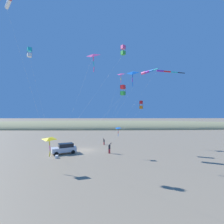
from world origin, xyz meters
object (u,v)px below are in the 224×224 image
person_adult_flyer (109,148)px  kite_box_red_high_left (141,105)px  kite_box_striped_overhead (29,53)px  kite_delta_checkered_midright (49,139)px  person_child_green_jacket (104,141)px  kite_delta_long_streamer_left (93,56)px  parked_car (64,148)px  kite_box_teal_far_right (123,90)px  kite_delta_yellow_midlevel (118,128)px  kite_windsock_purple_drifting (166,72)px  kite_box_white_trailing (123,50)px  cooler_box (57,157)px  kite_delta_long_streamer_right (121,74)px  kite_delta_magenta_far_left (133,73)px  kite_windsock_small_distant (147,72)px

person_adult_flyer → kite_box_red_high_left: size_ratio=0.20×
kite_box_striped_overhead → kite_delta_checkered_midright: size_ratio=1.70×
person_child_green_jacket → person_adult_flyer: bearing=8.1°
kite_delta_long_streamer_left → kite_delta_checkered_midright: 14.33m
kite_delta_long_streamer_left → parked_car: bearing=-128.7°
kite_box_teal_far_right → kite_delta_long_streamer_left: 7.98m
kite_box_red_high_left → kite_delta_yellow_midlevel: bearing=-51.4°
person_adult_flyer → kite_delta_checkered_midright: 12.57m
kite_windsock_purple_drifting → kite_box_white_trailing: (13.65, -11.85, -0.45)m
kite_delta_long_streamer_left → cooler_box: bearing=-104.1°
cooler_box → person_adult_flyer: size_ratio=0.32×
kite_windsock_purple_drifting → kite_box_red_high_left: 13.76m
cooler_box → kite_box_teal_far_right: kite_box_teal_far_right is taller
kite_delta_long_streamer_left → kite_delta_long_streamer_right: 15.09m
kite_box_teal_far_right → kite_box_striped_overhead: kite_box_striped_overhead is taller
cooler_box → kite_box_red_high_left: kite_box_red_high_left is taller
parked_car → kite_box_white_trailing: kite_box_white_trailing is taller
kite_delta_long_streamer_right → kite_box_white_trailing: (14.58, -0.83, 0.08)m
person_child_green_jacket → kite_box_teal_far_right: size_ratio=0.12×
kite_windsock_purple_drifting → kite_delta_checkered_midright: kite_windsock_purple_drifting is taller
kite_box_teal_far_right → person_adult_flyer: bearing=-106.3°
person_child_green_jacket → kite_delta_checkered_midright: (18.18, -6.39, 3.23)m
kite_delta_long_streamer_right → kite_box_white_trailing: kite_box_white_trailing is taller
kite_delta_checkered_midright → parked_car: bearing=-175.9°
kite_delta_long_streamer_left → kite_box_striped_overhead: (1.83, -9.07, -0.30)m
kite_delta_magenta_far_left → kite_box_striped_overhead: 18.00m
kite_delta_long_streamer_left → kite_windsock_small_distant: size_ratio=0.97×
person_child_green_jacket → kite_box_white_trailing: (13.63, 3.29, 16.35)m
kite_windsock_small_distant → kite_delta_long_streamer_left: bearing=-43.4°
person_adult_flyer → kite_delta_checkered_midright: size_ratio=0.20×
cooler_box → kite_delta_long_streamer_right: 24.03m
cooler_box → kite_box_white_trailing: (2.09, 10.82, 16.98)m
person_adult_flyer → kite_box_white_trailing: size_ratio=0.11×
kite_delta_magenta_far_left → kite_box_white_trailing: 7.12m
kite_windsock_purple_drifting → kite_delta_yellow_midlevel: size_ratio=3.65×
parked_car → person_adult_flyer: size_ratio=2.37×
kite_delta_yellow_midlevel → kite_box_striped_overhead: kite_box_striped_overhead is taller
kite_delta_long_streamer_left → kite_delta_long_streamer_right: kite_delta_long_streamer_right is taller
kite_windsock_small_distant → kite_box_red_high_left: bearing=-23.0°
kite_box_striped_overhead → kite_delta_long_streamer_right: kite_delta_long_streamer_right is taller
kite_delta_long_streamer_right → kite_windsock_purple_drifting: bearing=85.2°
parked_car → kite_delta_long_streamer_right: (-9.49, 11.19, 16.15)m
kite_delta_yellow_midlevel → kite_windsock_small_distant: kite_windsock_small_distant is taller
kite_windsock_purple_drifting → kite_box_white_trailing: 18.09m
kite_box_red_high_left → kite_box_white_trailing: bearing=-33.5°
kite_delta_magenta_far_left → kite_windsock_small_distant: 8.04m
cooler_box → kite_delta_long_streamer_left: size_ratio=0.04×
kite_delta_yellow_midlevel → kite_delta_long_streamer_right: kite_delta_long_streamer_right is taller
kite_delta_long_streamer_left → kite_windsock_small_distant: kite_windsock_small_distant is taller
kite_box_white_trailing → kite_delta_checkered_midright: 16.92m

